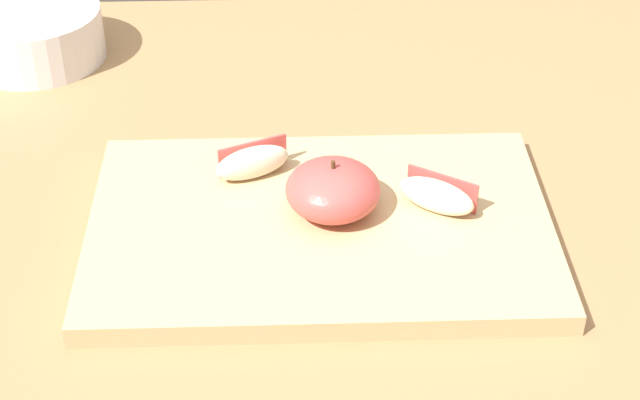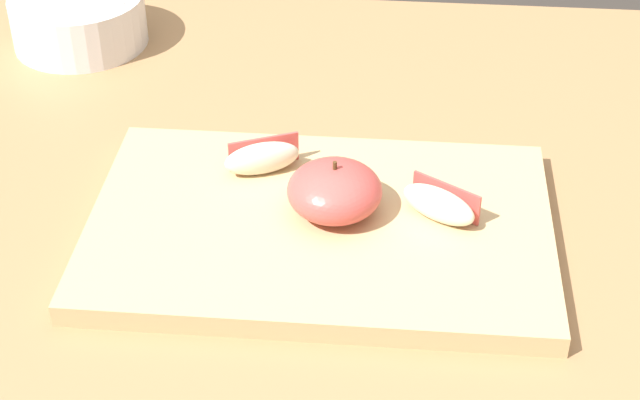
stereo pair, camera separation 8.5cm
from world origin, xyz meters
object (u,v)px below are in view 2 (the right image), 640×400
(apple_wedge_near_knife, at_px, (439,204))
(ceramic_fruit_bowl, at_px, (79,18))
(cutting_board, at_px, (320,228))
(apple_half_skin_up, at_px, (335,191))
(apple_wedge_left, at_px, (267,158))

(apple_wedge_near_knife, bearing_deg, ceramic_fruit_bowl, 141.18)
(cutting_board, bearing_deg, ceramic_fruit_bowl, 132.22)
(ceramic_fruit_bowl, bearing_deg, apple_half_skin_up, -45.74)
(apple_half_skin_up, relative_size, apple_wedge_near_knife, 1.15)
(ceramic_fruit_bowl, bearing_deg, apple_wedge_near_knife, -38.82)
(cutting_board, height_order, ceramic_fruit_bowl, ceramic_fruit_bowl)
(ceramic_fruit_bowl, bearing_deg, cutting_board, -47.78)
(cutting_board, xyz_separation_m, ceramic_fruit_bowl, (-0.30, 0.33, 0.02))
(apple_wedge_left, bearing_deg, ceramic_fruit_bowl, 132.93)
(apple_half_skin_up, bearing_deg, ceramic_fruit_bowl, 134.26)
(apple_wedge_left, height_order, ceramic_fruit_bowl, ceramic_fruit_bowl)
(apple_half_skin_up, distance_m, apple_wedge_left, 0.09)
(apple_half_skin_up, height_order, apple_wedge_near_knife, apple_half_skin_up)
(apple_wedge_near_knife, height_order, ceramic_fruit_bowl, ceramic_fruit_bowl)
(apple_half_skin_up, bearing_deg, cutting_board, -135.11)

